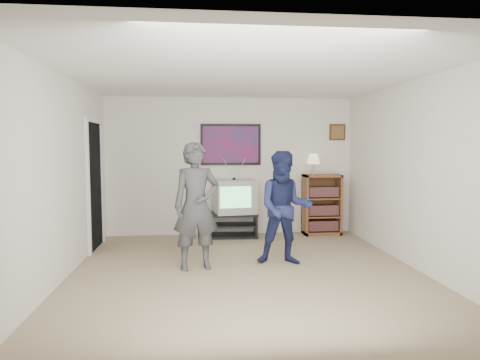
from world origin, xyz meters
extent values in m
cube|color=#846754|center=(0.00, 0.00, 0.00)|extent=(4.50, 5.00, 0.01)
cube|color=white|center=(0.00, 0.00, 2.50)|extent=(4.50, 5.00, 0.01)
cube|color=silver|center=(0.00, 2.50, 1.25)|extent=(4.50, 0.01, 2.50)
cube|color=silver|center=(-2.25, 0.00, 1.25)|extent=(0.01, 5.00, 2.50)
cube|color=silver|center=(2.25, 0.00, 1.25)|extent=(0.01, 5.00, 2.50)
cube|color=black|center=(0.02, 2.23, 0.41)|extent=(0.89, 0.52, 0.04)
cube|color=black|center=(0.02, 2.23, 0.02)|extent=(0.89, 0.52, 0.04)
cube|color=black|center=(-0.38, 2.23, 0.22)|extent=(0.06, 0.46, 0.43)
cube|color=black|center=(0.42, 2.23, 0.22)|extent=(0.06, 0.46, 0.43)
imported|color=#3B3C3F|center=(-0.63, 0.30, 0.84)|extent=(0.69, 0.52, 1.68)
imported|color=#1A2048|center=(0.57, 0.41, 0.78)|extent=(0.83, 0.69, 1.56)
cube|color=white|center=(-0.59, 0.55, 1.28)|extent=(0.05, 0.13, 0.04)
cube|color=white|center=(0.55, 0.66, 1.02)|extent=(0.08, 0.12, 0.03)
cube|color=black|center=(0.00, 2.48, 1.65)|extent=(1.10, 0.03, 0.75)
cube|color=white|center=(-0.55, 2.48, 1.95)|extent=(0.28, 0.02, 0.14)
cube|color=#381A12|center=(2.00, 2.48, 1.88)|extent=(0.30, 0.03, 0.30)
cube|color=black|center=(-2.23, 1.60, 1.00)|extent=(0.03, 0.85, 2.00)
camera|label=1|loc=(-0.64, -5.31, 1.64)|focal=32.00mm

